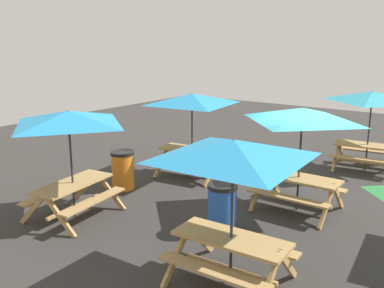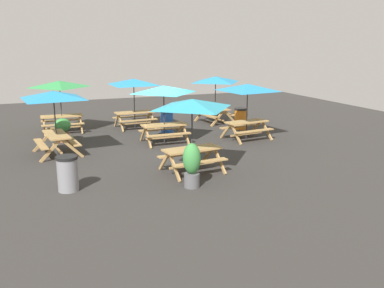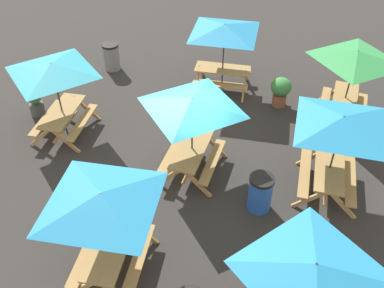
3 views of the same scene
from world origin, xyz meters
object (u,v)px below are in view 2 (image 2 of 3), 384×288
at_px(picnic_table_4, 216,83).
at_px(potted_plant_0, 63,128).
at_px(picnic_table_1, 192,109).
at_px(trash_bin_gray, 68,173).
at_px(picnic_table_3, 60,88).
at_px(potted_plant_1, 192,164).
at_px(trash_bin_orange, 240,119).
at_px(picnic_table_0, 248,92).
at_px(picnic_table_5, 54,100).
at_px(trash_bin_blue, 167,121).
at_px(picnic_table_6, 134,86).
at_px(picnic_table_2, 164,94).

relative_size(picnic_table_4, potted_plant_0, 2.42).
bearing_deg(picnic_table_4, picnic_table_1, 142.25).
bearing_deg(trash_bin_gray, picnic_table_4, -46.22).
xyz_separation_m(picnic_table_3, potted_plant_1, (-8.98, -2.67, -1.32)).
height_order(trash_bin_orange, potted_plant_1, potted_plant_1).
relative_size(picnic_table_0, picnic_table_4, 1.20).
relative_size(picnic_table_5, trash_bin_blue, 2.87).
relative_size(picnic_table_1, picnic_table_4, 1.00).
height_order(trash_bin_gray, potted_plant_1, potted_plant_1).
xyz_separation_m(picnic_table_1, trash_bin_orange, (5.34, -4.53, -1.49)).
bearing_deg(picnic_table_6, trash_bin_gray, 60.64).
bearing_deg(picnic_table_1, picnic_table_6, -96.72).
relative_size(picnic_table_1, potted_plant_1, 1.84).
distance_m(trash_bin_blue, trash_bin_gray, 8.02).
relative_size(picnic_table_5, trash_bin_gray, 2.87).
bearing_deg(picnic_table_4, picnic_table_6, 78.78).
height_order(picnic_table_1, trash_bin_gray, picnic_table_1).
bearing_deg(trash_bin_gray, picnic_table_3, -4.16).
relative_size(picnic_table_2, picnic_table_4, 1.00).
bearing_deg(trash_bin_blue, trash_bin_orange, -100.52).
bearing_deg(picnic_table_3, trash_bin_blue, 160.44).
relative_size(picnic_table_6, trash_bin_blue, 2.88).
bearing_deg(picnic_table_6, picnic_table_4, 173.81).
height_order(picnic_table_5, trash_bin_blue, picnic_table_5).
xyz_separation_m(picnic_table_1, picnic_table_6, (7.44, -0.06, 0.00)).
distance_m(picnic_table_6, potted_plant_0, 4.07).
bearing_deg(potted_plant_1, picnic_table_4, -28.51).
height_order(picnic_table_2, picnic_table_6, same).
relative_size(picnic_table_6, trash_bin_orange, 2.88).
distance_m(trash_bin_blue, potted_plant_1, 7.48).
xyz_separation_m(picnic_table_6, trash_bin_gray, (-7.78, 3.85, -1.49)).
distance_m(picnic_table_1, picnic_table_4, 8.31).
relative_size(picnic_table_2, picnic_table_3, 1.00).
relative_size(picnic_table_5, trash_bin_orange, 2.87).
bearing_deg(picnic_table_3, picnic_table_1, 114.33).
bearing_deg(trash_bin_blue, trash_bin_gray, 141.91).
bearing_deg(picnic_table_2, trash_bin_orange, -162.65).
relative_size(picnic_table_1, trash_bin_gray, 2.38).
xyz_separation_m(picnic_table_5, picnic_table_6, (3.70, -3.80, 0.00)).
bearing_deg(potted_plant_1, picnic_table_1, -21.91).
bearing_deg(trash_bin_blue, picnic_table_4, -66.95).
distance_m(picnic_table_5, trash_bin_gray, 4.35).
relative_size(trash_bin_gray, potted_plant_0, 1.02).
relative_size(picnic_table_2, picnic_table_5, 0.83).
relative_size(picnic_table_1, potted_plant_0, 2.42).
xyz_separation_m(picnic_table_1, picnic_table_4, (7.22, -4.11, 0.00)).
bearing_deg(picnic_table_3, picnic_table_0, 150.29).
height_order(picnic_table_0, picnic_table_2, same).
xyz_separation_m(picnic_table_5, trash_bin_orange, (1.60, -8.28, -1.49)).
bearing_deg(picnic_table_6, picnic_table_0, 129.60).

